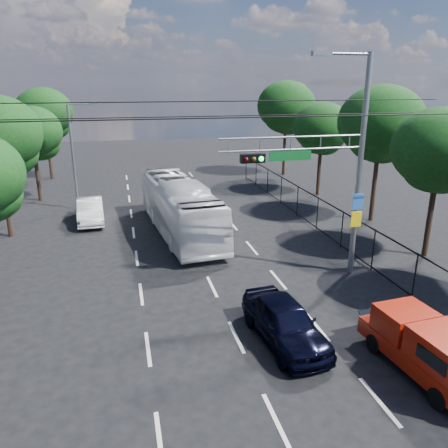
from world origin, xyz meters
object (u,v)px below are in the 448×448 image
object	(u,v)px
navy_hatchback	(285,322)
white_van	(90,211)
signal_mast	(335,160)
red_pickup	(429,348)
white_bus	(180,207)

from	to	relation	value
navy_hatchback	white_van	world-z (taller)	navy_hatchback
signal_mast	navy_hatchback	xyz separation A→B (m)	(-3.77, -4.60, -4.51)
signal_mast	navy_hatchback	distance (m)	7.46
red_pickup	signal_mast	bearing A→B (deg)	87.80
signal_mast	red_pickup	xyz separation A→B (m)	(-0.28, -7.24, -4.33)
red_pickup	navy_hatchback	world-z (taller)	red_pickup
navy_hatchback	white_van	xyz separation A→B (m)	(-7.02, 15.36, -0.01)
signal_mast	navy_hatchback	world-z (taller)	signal_mast
red_pickup	white_bus	xyz separation A→B (m)	(-5.32, 14.69, 0.61)
signal_mast	navy_hatchback	size ratio (longest dim) A/B	2.20
signal_mast	white_van	bearing A→B (deg)	135.07
white_bus	white_van	size ratio (longest dim) A/B	2.50
signal_mast	red_pickup	bearing A→B (deg)	-92.20
red_pickup	white_bus	distance (m)	15.63
red_pickup	white_bus	bearing A→B (deg)	109.92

